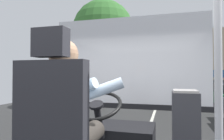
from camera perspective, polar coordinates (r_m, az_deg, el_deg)
ground at (r=10.55m, az=12.14°, el=-11.31°), size 18.00×44.00×0.06m
bus_driver at (r=1.52m, az=-12.51°, el=-11.62°), size 0.76×0.58×0.82m
steering_console at (r=2.60m, az=-1.03°, el=-19.07°), size 1.10×0.99×0.83m
handrail_pole at (r=1.31m, az=27.97°, el=-2.09°), size 0.04×0.04×1.99m
fare_box at (r=2.02m, az=20.14°, el=-17.92°), size 0.23×0.27×0.88m
windshield_panel at (r=3.24m, az=4.57°, el=-0.75°), size 2.50×0.08×1.48m
street_tree at (r=11.67m, az=-2.54°, el=11.07°), size 3.43×3.43×6.05m
shop_building at (r=20.55m, az=28.38°, el=1.68°), size 13.23×4.31×5.64m
parked_car_white at (r=17.95m, az=26.47°, el=-4.64°), size 2.00×4.15×1.39m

